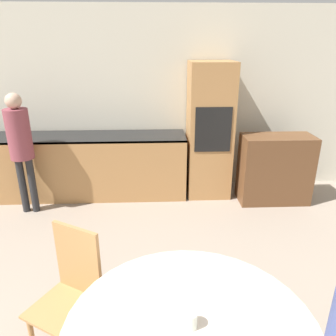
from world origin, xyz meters
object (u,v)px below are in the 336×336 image
Objects in this scene: cup at (190,320)px; oven_unit at (209,131)px; chair_far_left at (72,287)px; person_standing at (20,141)px; sideboard at (275,169)px.

oven_unit is at bearing 79.13° from cup.
oven_unit is 2.97m from chair_far_left.
oven_unit is at bearing 92.26° from chair_far_left.
person_standing is at bearing -168.65° from oven_unit.
cup is (1.83, -2.66, -0.21)m from person_standing.
sideboard is (0.89, -0.31, -0.47)m from oven_unit.
oven_unit is 1.98× the size of sideboard.
chair_far_left is (-1.37, -2.61, -0.41)m from oven_unit.
sideboard is 0.99× the size of chair_far_left.
chair_far_left is 2.42m from person_standing.
oven_unit is 20.16× the size of cup.
sideboard reaches higher than cup.
oven_unit reaches higher than sideboard.
sideboard is 10.20× the size of cup.
person_standing is (-3.32, -0.18, 0.50)m from sideboard.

